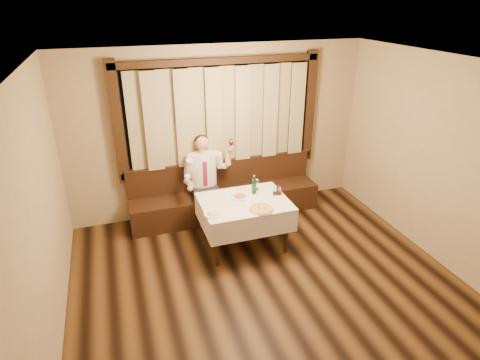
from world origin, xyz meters
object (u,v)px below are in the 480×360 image
object	(u,v)px
dining_table	(244,207)
pasta_cream	(213,212)
banquette	(225,197)
seated_man	(205,174)
cruet_caddy	(277,192)
green_bottle	(254,186)
pizza	(261,209)
pasta_red	(240,195)

from	to	relation	value
dining_table	pasta_cream	distance (m)	0.60
banquette	seated_man	bearing A→B (deg)	-165.78
cruet_caddy	seated_man	bearing A→B (deg)	147.09
green_bottle	banquette	bearing A→B (deg)	103.93
pizza	dining_table	bearing A→B (deg)	112.40
pasta_cream	cruet_caddy	size ratio (longest dim) A/B	1.86
cruet_caddy	pasta_cream	bearing A→B (deg)	-152.76
dining_table	pizza	distance (m)	0.38
dining_table	pasta_red	xyz separation A→B (m)	(-0.03, 0.12, 0.14)
pasta_red	pasta_cream	bearing A→B (deg)	-143.82
banquette	pizza	xyz separation A→B (m)	(0.14, -1.35, 0.46)
banquette	pasta_red	size ratio (longest dim) A/B	11.74
pasta_cream	green_bottle	size ratio (longest dim) A/B	0.86
cruet_caddy	seated_man	distance (m)	1.26
pasta_red	cruet_caddy	size ratio (longest dim) A/B	1.97
pizza	seated_man	bearing A→B (deg)	111.33
green_bottle	seated_man	bearing A→B (deg)	126.77
banquette	pizza	bearing A→B (deg)	-84.27
pasta_cream	green_bottle	world-z (taller)	green_bottle
cruet_caddy	seated_man	xyz separation A→B (m)	(-0.89, 0.90, 0.04)
pasta_red	green_bottle	distance (m)	0.26
banquette	pizza	size ratio (longest dim) A/B	9.24
banquette	dining_table	bearing A→B (deg)	-90.00
pasta_cream	seated_man	distance (m)	1.19
pasta_red	green_bottle	world-z (taller)	green_bottle
cruet_caddy	seated_man	world-z (taller)	seated_man
dining_table	pasta_cream	xyz separation A→B (m)	(-0.53, -0.25, 0.14)
pizza	cruet_caddy	size ratio (longest dim) A/B	2.51
green_bottle	pasta_red	bearing A→B (deg)	-168.27
dining_table	pasta_red	size ratio (longest dim) A/B	4.66
banquette	dining_table	xyz separation A→B (m)	(0.00, -1.02, 0.34)
green_bottle	cruet_caddy	bearing A→B (deg)	-23.35
dining_table	banquette	bearing A→B (deg)	90.00
banquette	cruet_caddy	xyz separation A→B (m)	(0.53, -0.99, 0.49)
pasta_red	seated_man	size ratio (longest dim) A/B	0.19
pasta_red	pasta_cream	xyz separation A→B (m)	(-0.50, -0.37, -0.00)
seated_man	green_bottle	bearing A→B (deg)	-53.23
pizza	pasta_cream	size ratio (longest dim) A/B	1.34
dining_table	green_bottle	bearing A→B (deg)	39.30
dining_table	pizza	xyz separation A→B (m)	(0.14, -0.33, 0.12)
banquette	green_bottle	size ratio (longest dim) A/B	10.67
pasta_red	dining_table	bearing A→B (deg)	-78.12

